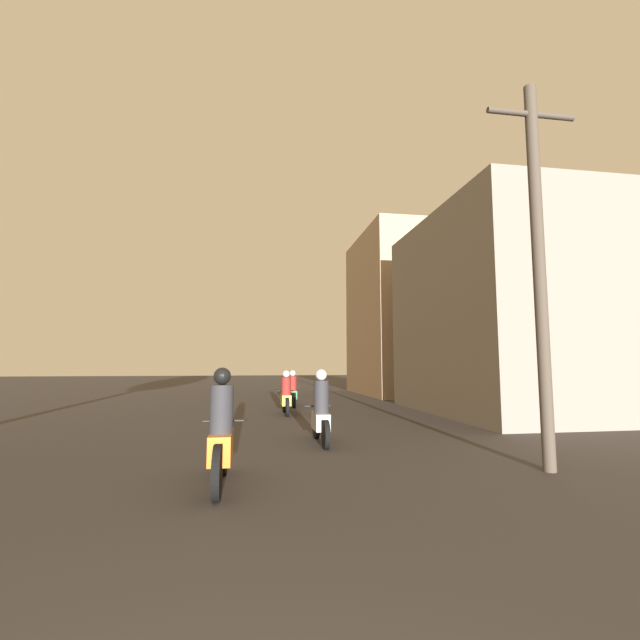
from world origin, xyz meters
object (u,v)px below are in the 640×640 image
at_px(building_right_near, 492,314).
at_px(utility_pole_near, 539,261).
at_px(motorcycle_yellow, 286,396).
at_px(motorcycle_green, 292,392).
at_px(motorcycle_orange, 221,439).
at_px(building_right_far, 396,314).
at_px(motorcycle_silver, 321,413).

xyz_separation_m(building_right_near, utility_pole_near, (-3.55, -7.32, -0.02)).
bearing_deg(motorcycle_yellow, building_right_near, -15.19).
bearing_deg(building_right_near, motorcycle_green, 151.90).
height_order(motorcycle_orange, building_right_far, building_right_far).
distance_m(motorcycle_orange, utility_pole_near, 5.72).
relative_size(motorcycle_orange, motorcycle_silver, 1.06).
height_order(motorcycle_orange, utility_pole_near, utility_pole_near).
xyz_separation_m(motorcycle_yellow, building_right_near, (7.04, -0.90, 2.80)).
xyz_separation_m(building_right_near, building_right_far, (-0.22, 9.28, 1.04)).
distance_m(motorcycle_orange, motorcycle_green, 11.05).
xyz_separation_m(motorcycle_silver, motorcycle_green, (0.14, 7.95, -0.06)).
bearing_deg(building_right_near, motorcycle_orange, -139.44).
bearing_deg(utility_pole_near, motorcycle_yellow, 113.01).
bearing_deg(motorcycle_silver, building_right_near, 33.47).
xyz_separation_m(motorcycle_silver, utility_pole_near, (3.17, -2.88, 2.74)).
distance_m(motorcycle_silver, building_right_far, 15.65).
bearing_deg(motorcycle_orange, motorcycle_silver, 64.56).
height_order(motorcycle_yellow, motorcycle_green, motorcycle_yellow).
xyz_separation_m(motorcycle_orange, motorcycle_silver, (1.87, 2.91, -0.02)).
height_order(building_right_near, utility_pole_near, building_right_near).
distance_m(motorcycle_silver, building_right_near, 8.51).
height_order(building_right_far, utility_pole_near, building_right_far).
bearing_deg(building_right_far, motorcycle_yellow, -129.17).
relative_size(motorcycle_yellow, building_right_far, 0.21).
bearing_deg(motorcycle_yellow, motorcycle_orange, -108.53).
bearing_deg(motorcycle_yellow, motorcycle_silver, -94.43).
xyz_separation_m(motorcycle_yellow, building_right_far, (6.83, 8.38, 3.85)).
bearing_deg(building_right_far, building_right_near, -88.66).
distance_m(motorcycle_yellow, utility_pole_near, 9.35).
height_order(motorcycle_orange, building_right_near, building_right_near).
height_order(motorcycle_green, building_right_near, building_right_near).
xyz_separation_m(motorcycle_yellow, motorcycle_green, (0.47, 2.61, -0.01)).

